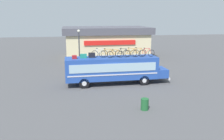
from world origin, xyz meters
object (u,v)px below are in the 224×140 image
at_px(rooftop_bicycle_1, 100,54).
at_px(rooftop_bicycle_7, 147,53).
at_px(luggage_bag_1, 74,57).
at_px(rooftop_bicycle_5, 131,53).
at_px(rooftop_bicycle_2, 108,54).
at_px(trash_bin, 145,104).
at_px(rooftop_bicycle_4, 123,53).
at_px(street_lamp, 79,49).
at_px(luggage_bag_3, 92,55).
at_px(rooftop_bicycle_3, 115,54).
at_px(rooftop_bicycle_6, 138,53).
at_px(bus, 114,68).
at_px(luggage_bag_2, 83,56).

xyz_separation_m(rooftop_bicycle_1, rooftop_bicycle_7, (4.80, -0.42, -0.01)).
distance_m(luggage_bag_1, rooftop_bicycle_5, 5.72).
relative_size(rooftop_bicycle_2, trash_bin, 1.98).
distance_m(rooftop_bicycle_4, street_lamp, 6.13).
relative_size(luggage_bag_3, rooftop_bicycle_7, 0.37).
distance_m(rooftop_bicycle_5, rooftop_bicycle_7, 1.61).
xyz_separation_m(rooftop_bicycle_1, rooftop_bicycle_4, (2.43, -0.02, -0.02)).
relative_size(luggage_bag_1, rooftop_bicycle_4, 0.27).
bearing_deg(trash_bin, rooftop_bicycle_4, 89.85).
distance_m(rooftop_bicycle_3, rooftop_bicycle_6, 2.54).
relative_size(luggage_bag_1, rooftop_bicycle_2, 0.27).
distance_m(rooftop_bicycle_4, trash_bin, 7.90).
bearing_deg(rooftop_bicycle_4, rooftop_bicycle_3, -157.63).
height_order(rooftop_bicycle_4, rooftop_bicycle_5, rooftop_bicycle_5).
relative_size(rooftop_bicycle_6, trash_bin, 1.96).
bearing_deg(rooftop_bicycle_4, luggage_bag_3, 176.40).
relative_size(rooftop_bicycle_3, rooftop_bicycle_7, 1.02).
height_order(luggage_bag_3, rooftop_bicycle_4, rooftop_bicycle_4).
relative_size(bus, rooftop_bicycle_6, 6.20).
xyz_separation_m(rooftop_bicycle_2, rooftop_bicycle_3, (0.73, -0.41, -0.01)).
height_order(luggage_bag_1, luggage_bag_2, luggage_bag_2).
bearing_deg(rooftop_bicycle_2, trash_bin, -77.98).
height_order(bus, rooftop_bicycle_2, rooftop_bicycle_2).
xyz_separation_m(bus, luggage_bag_3, (-2.22, 0.25, 1.40)).
relative_size(luggage_bag_3, rooftop_bicycle_1, 0.37).
relative_size(rooftop_bicycle_2, rooftop_bicycle_3, 1.01).
xyz_separation_m(luggage_bag_1, street_lamp, (0.70, 4.63, 0.20)).
xyz_separation_m(rooftop_bicycle_4, street_lamp, (-4.24, 4.42, -0.02)).
height_order(luggage_bag_2, rooftop_bicycle_2, rooftop_bicycle_2).
distance_m(bus, rooftop_bicycle_7, 3.71).
bearing_deg(rooftop_bicycle_4, rooftop_bicycle_5, -21.68).
bearing_deg(trash_bin, rooftop_bicycle_3, 96.95).
relative_size(rooftop_bicycle_3, rooftop_bicycle_6, 1.00).
bearing_deg(luggage_bag_1, luggage_bag_2, 13.83).
relative_size(rooftop_bicycle_5, street_lamp, 0.33).
relative_size(rooftop_bicycle_7, street_lamp, 0.32).
xyz_separation_m(luggage_bag_1, rooftop_bicycle_3, (4.07, -0.15, 0.21)).
height_order(bus, luggage_bag_3, luggage_bag_3).
xyz_separation_m(rooftop_bicycle_1, rooftop_bicycle_3, (1.55, -0.38, -0.03)).
height_order(rooftop_bicycle_6, rooftop_bicycle_7, same).
xyz_separation_m(luggage_bag_2, rooftop_bicycle_3, (3.17, -0.37, 0.17)).
bearing_deg(luggage_bag_3, rooftop_bicycle_3, -13.63).
bearing_deg(luggage_bag_2, rooftop_bicycle_7, -3.64).
height_order(bus, rooftop_bicycle_5, rooftop_bicycle_5).
bearing_deg(luggage_bag_1, street_lamp, 81.38).
xyz_separation_m(luggage_bag_2, rooftop_bicycle_1, (1.62, 0.01, 0.19)).
height_order(rooftop_bicycle_6, street_lamp, street_lamp).
relative_size(rooftop_bicycle_2, rooftop_bicycle_4, 1.02).
bearing_deg(luggage_bag_2, luggage_bag_1, -166.17).
bearing_deg(luggage_bag_1, bus, 2.27).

